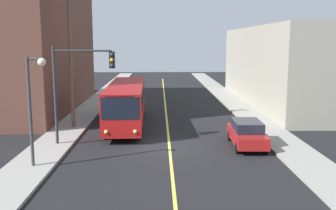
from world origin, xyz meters
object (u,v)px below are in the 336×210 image
Objects in this scene: city_bus at (126,102)px; parked_car_red at (247,133)px; traffic_signal_left_corner at (80,77)px; utility_pole_near at (70,38)px; street_lamp_left at (34,96)px.

city_bus reaches higher than parked_car_red.
traffic_signal_left_corner reaches higher than city_bus.
parked_car_red is 14.12m from utility_pole_near.
traffic_signal_left_corner is 4.61m from street_lamp_left.
utility_pole_near is at bearing 91.05° from street_lamp_left.
utility_pole_near reaches higher than street_lamp_left.
traffic_signal_left_corner is at bearing 71.96° from street_lamp_left.
street_lamp_left is at bearing -109.91° from city_bus.
utility_pole_near is at bearing 155.78° from parked_car_red.
parked_car_red is 12.55m from street_lamp_left.
city_bus is at bearing 141.22° from parked_car_red.
city_bus is at bearing 70.09° from street_lamp_left.
parked_car_red is 0.37× the size of utility_pole_near.
utility_pole_near is 5.57m from traffic_signal_left_corner.
utility_pole_near is at bearing 108.23° from traffic_signal_left_corner.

